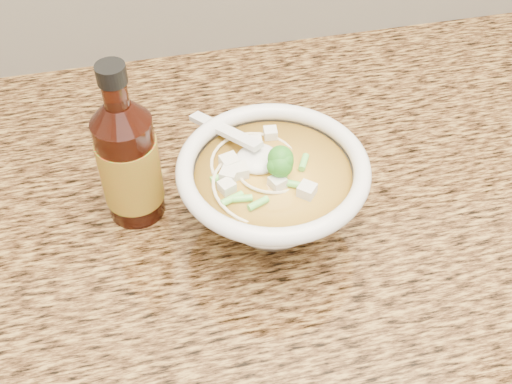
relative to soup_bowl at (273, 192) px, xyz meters
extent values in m
cube|color=black|center=(0.17, 0.07, -0.52)|extent=(4.00, 0.65, 0.86)
cube|color=olive|center=(0.17, 0.07, -0.07)|extent=(4.00, 0.68, 0.04)
cylinder|color=silver|center=(0.00, 0.00, -0.05)|extent=(0.09, 0.09, 0.01)
torus|color=silver|center=(0.00, 0.00, 0.04)|extent=(0.22, 0.22, 0.02)
torus|color=beige|center=(-0.01, -0.01, 0.03)|extent=(0.09, 0.09, 0.00)
torus|color=beige|center=(0.02, 0.00, 0.03)|extent=(0.08, 0.08, 0.00)
torus|color=beige|center=(0.01, 0.00, 0.03)|extent=(0.08, 0.08, 0.00)
torus|color=beige|center=(0.01, 0.00, 0.03)|extent=(0.10, 0.10, 0.00)
torus|color=beige|center=(0.00, -0.01, 0.02)|extent=(0.14, 0.14, 0.00)
torus|color=beige|center=(0.00, -0.02, 0.02)|extent=(0.13, 0.13, 0.00)
torus|color=beige|center=(0.00, 0.01, 0.02)|extent=(0.09, 0.09, 0.00)
torus|color=beige|center=(0.01, 0.02, 0.02)|extent=(0.09, 0.09, 0.00)
cube|color=silver|center=(-0.03, 0.04, 0.04)|extent=(0.02, 0.02, 0.02)
cube|color=silver|center=(-0.01, 0.02, 0.04)|extent=(0.03, 0.03, 0.02)
cube|color=silver|center=(-0.02, 0.03, 0.04)|extent=(0.02, 0.02, 0.02)
cube|color=silver|center=(0.00, 0.05, 0.04)|extent=(0.02, 0.02, 0.02)
cube|color=silver|center=(-0.04, 0.01, 0.04)|extent=(0.02, 0.02, 0.02)
cube|color=silver|center=(0.03, -0.05, 0.04)|extent=(0.02, 0.02, 0.02)
cube|color=silver|center=(0.02, 0.01, 0.04)|extent=(0.02, 0.02, 0.01)
cube|color=silver|center=(-0.02, -0.01, 0.04)|extent=(0.02, 0.02, 0.02)
ellipsoid|color=#196014|center=(0.01, -0.01, 0.05)|extent=(0.04, 0.04, 0.04)
cylinder|color=#6FD853|center=(-0.03, -0.03, 0.04)|extent=(0.02, 0.02, 0.01)
cylinder|color=#6FD853|center=(0.01, 0.05, 0.04)|extent=(0.02, 0.01, 0.01)
cylinder|color=#6FD853|center=(0.02, -0.02, 0.04)|extent=(0.02, 0.02, 0.01)
cylinder|color=#6FD853|center=(0.05, 0.00, 0.04)|extent=(0.02, 0.02, 0.01)
cylinder|color=#6FD853|center=(-0.04, 0.05, 0.04)|extent=(0.02, 0.01, 0.01)
cylinder|color=#6FD853|center=(0.03, -0.02, 0.04)|extent=(0.02, 0.02, 0.01)
ellipsoid|color=silver|center=(-0.01, 0.02, 0.04)|extent=(0.05, 0.05, 0.02)
cube|color=silver|center=(-0.04, 0.07, 0.04)|extent=(0.07, 0.11, 0.03)
cylinder|color=#3C1008|center=(-0.16, 0.06, 0.02)|extent=(0.07, 0.07, 0.14)
cylinder|color=#3C1008|center=(-0.16, 0.06, 0.13)|extent=(0.03, 0.03, 0.03)
cylinder|color=black|center=(-0.16, 0.06, 0.15)|extent=(0.03, 0.03, 0.02)
cylinder|color=red|center=(-0.16, 0.06, 0.02)|extent=(0.07, 0.07, 0.09)
camera|label=1|loc=(-0.13, -0.50, 0.55)|focal=45.00mm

